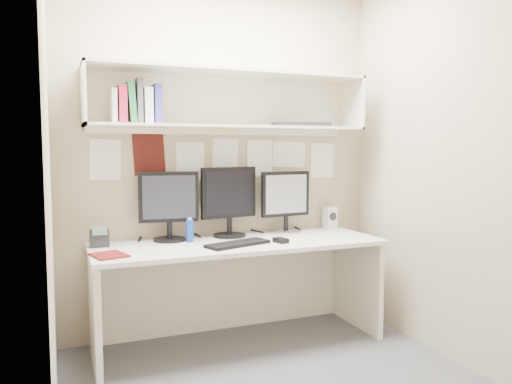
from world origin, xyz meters
name	(u,v)px	position (x,y,z in m)	size (l,w,h in m)	color
floor	(276,383)	(0.00, 0.00, 0.00)	(2.40, 2.00, 0.01)	#4A4A4F
wall_back	(223,159)	(0.00, 1.00, 1.30)	(2.40, 0.02, 2.60)	tan
wall_front	(385,169)	(0.00, -1.00, 1.30)	(2.40, 0.02, 2.60)	tan
wall_left	(48,165)	(-1.20, 0.00, 1.30)	(0.02, 2.00, 2.60)	tan
wall_right	(444,160)	(1.20, 0.00, 1.30)	(0.02, 2.00, 2.60)	tan
desk	(239,293)	(0.00, 0.65, 0.37)	(2.00, 0.70, 0.73)	silver
overhead_hutch	(228,101)	(0.00, 0.86, 1.72)	(2.00, 0.38, 0.40)	silver
pinned_papers	(223,165)	(0.00, 0.99, 1.25)	(1.92, 0.01, 0.48)	white
monitor_left	(169,203)	(-0.44, 0.87, 0.99)	(0.42, 0.23, 0.49)	black
monitor_center	(229,199)	(0.00, 0.87, 1.00)	(0.44, 0.24, 0.51)	black
monitor_right	(286,199)	(0.46, 0.87, 0.99)	(0.41, 0.22, 0.47)	#A5A5AA
keyboard	(238,244)	(-0.05, 0.52, 0.74)	(0.45, 0.16, 0.02)	black
mouse	(281,240)	(0.25, 0.50, 0.75)	(0.07, 0.11, 0.03)	black
speaker	(330,218)	(0.87, 0.89, 0.82)	(0.09, 0.10, 0.18)	#B4B4AF
blue_bottle	(190,230)	(-0.32, 0.76, 0.81)	(0.05, 0.05, 0.17)	navy
maroon_notebook	(109,255)	(-0.89, 0.50, 0.74)	(0.18, 0.22, 0.01)	#611110
desk_phone	(99,238)	(-0.92, 0.82, 0.79)	(0.12, 0.11, 0.15)	black
book_stack	(136,104)	(-0.66, 0.79, 1.67)	(0.31, 0.18, 0.29)	silver
hutch_tray	(301,124)	(0.54, 0.77, 1.56)	(0.42, 0.16, 0.03)	black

